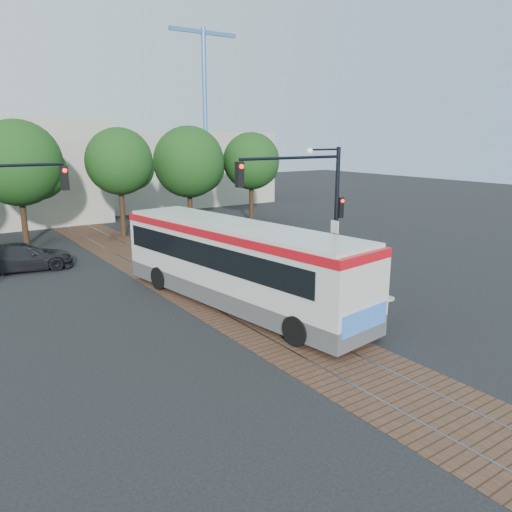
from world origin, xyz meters
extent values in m
plane|color=black|center=(0.00, 0.00, 0.00)|extent=(120.00, 120.00, 0.00)
cube|color=#533526|center=(0.00, 4.00, 0.01)|extent=(3.60, 40.00, 0.01)
cube|color=slate|center=(-0.75, 4.00, 0.01)|extent=(0.06, 40.00, 0.01)
cube|color=slate|center=(0.75, 4.00, 0.01)|extent=(0.06, 40.00, 0.01)
cylinder|color=#382314|center=(-4.50, 16.80, 1.56)|extent=(0.36, 0.36, 3.12)
sphere|color=#1A3711|center=(-4.50, 16.80, 5.07)|extent=(5.20, 5.20, 5.20)
cylinder|color=#382314|center=(1.50, 16.00, 1.69)|extent=(0.36, 0.36, 3.39)
sphere|color=#1A3711|center=(1.50, 16.00, 5.04)|extent=(4.40, 4.40, 4.40)
cylinder|color=#382314|center=(7.00, 16.80, 1.43)|extent=(0.36, 0.36, 2.86)
sphere|color=#1A3711|center=(7.00, 16.80, 4.81)|extent=(5.20, 5.20, 5.20)
cylinder|color=#382314|center=(12.00, 16.00, 1.56)|extent=(0.36, 0.36, 3.12)
sphere|color=#1A3711|center=(12.00, 16.00, 4.77)|extent=(4.40, 4.40, 4.40)
cube|color=#ADA899|center=(12.00, 30.00, 3.50)|extent=(18.00, 10.00, 7.00)
cylinder|color=#3F72B2|center=(18.00, 34.00, 9.00)|extent=(0.50, 0.50, 18.00)
cube|color=#3F72B2|center=(18.00, 34.00, 17.50)|extent=(8.00, 0.40, 0.40)
cube|color=#48484A|center=(0.26, -0.29, 0.56)|extent=(4.18, 12.56, 0.72)
cube|color=silver|center=(0.26, -0.29, 1.90)|extent=(4.20, 12.56, 1.95)
cube|color=black|center=(0.22, 0.01, 2.21)|extent=(4.10, 11.35, 0.92)
cube|color=#B20D16|center=(0.26, -0.29, 3.03)|extent=(4.24, 12.56, 0.31)
cube|color=silver|center=(0.26, -0.29, 3.24)|extent=(4.07, 12.14, 0.14)
cube|color=black|center=(1.06, -6.25, 2.31)|extent=(1.65, 0.34, 0.92)
cube|color=blue|center=(1.08, -6.42, 1.08)|extent=(2.25, 0.36, 0.72)
cube|color=orange|center=(1.72, -1.14, 1.28)|extent=(0.68, 4.59, 1.13)
cylinder|color=black|center=(-0.32, -4.83, 0.51)|extent=(0.49, 1.07, 1.03)
cylinder|color=black|center=(2.02, -4.51, 0.51)|extent=(0.49, 1.07, 1.03)
cylinder|color=black|center=(-1.43, 3.42, 0.51)|extent=(0.49, 1.07, 1.03)
cylinder|color=black|center=(0.91, 3.73, 0.51)|extent=(0.49, 1.07, 1.03)
cube|color=gray|center=(4.80, -1.00, 0.07)|extent=(2.20, 5.20, 0.15)
cube|color=olive|center=(4.80, -1.00, 0.19)|extent=(1.90, 4.80, 0.08)
sphere|color=#1E4719|center=(4.40, -2.60, 0.58)|extent=(0.70, 0.70, 0.70)
sphere|color=#1E4719|center=(5.10, -1.20, 0.68)|extent=(0.90, 0.90, 0.90)
sphere|color=#1E4719|center=(4.60, 0.40, 0.63)|extent=(0.80, 0.80, 0.80)
sphere|color=#1E4719|center=(5.30, 0.90, 0.53)|extent=(0.60, 0.60, 0.60)
cylinder|color=black|center=(5.10, -0.80, 3.21)|extent=(0.18, 0.18, 6.00)
cylinder|color=black|center=(2.60, -0.80, 5.81)|extent=(5.00, 0.12, 0.12)
cube|color=black|center=(0.10, -0.80, 5.26)|extent=(0.28, 0.22, 0.95)
sphere|color=#FF190C|center=(0.10, -0.94, 5.56)|extent=(0.18, 0.18, 0.18)
cube|color=black|center=(5.32, -0.80, 3.61)|extent=(0.26, 0.20, 0.90)
sphere|color=#FF190C|center=(5.32, -0.93, 3.92)|extent=(0.16, 0.16, 0.16)
cube|color=white|center=(4.92, -0.92, 2.81)|extent=(0.04, 0.45, 0.55)
cube|color=yellow|center=(4.92, -0.92, 2.17)|extent=(0.04, 0.45, 0.45)
cylinder|color=black|center=(4.30, -0.80, 6.12)|extent=(1.60, 0.08, 0.08)
sphere|color=silver|center=(3.50, -0.80, 6.06)|extent=(0.24, 0.24, 0.24)
cube|color=black|center=(-5.00, 4.00, 5.05)|extent=(0.28, 0.22, 0.95)
sphere|color=#FF190C|center=(-5.00, 3.86, 5.35)|extent=(0.18, 0.18, 0.18)
imported|color=black|center=(-5.87, 10.33, 0.71)|extent=(5.10, 2.67, 1.41)
camera|label=1|loc=(-10.03, -16.54, 6.66)|focal=35.00mm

